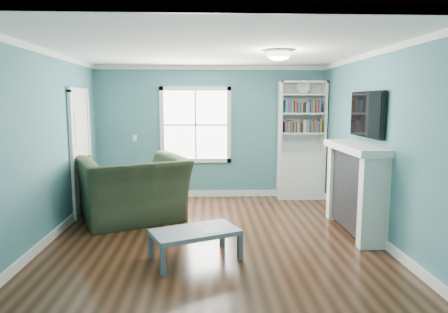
{
  "coord_description": "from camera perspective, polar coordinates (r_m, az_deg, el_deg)",
  "views": [
    {
      "loc": [
        -0.09,
        -5.41,
        1.9
      ],
      "look_at": [
        0.17,
        0.4,
        1.1
      ],
      "focal_mm": 32.0,
      "sensor_mm": 36.0,
      "label": 1
    }
  ],
  "objects": [
    {
      "name": "window",
      "position": [
        7.91,
        -4.07,
        4.52
      ],
      "size": [
        1.4,
        0.06,
        1.5
      ],
      "color": "white",
      "rests_on": "room_walls"
    },
    {
      "name": "coffee_table",
      "position": [
        4.91,
        -4.16,
        -10.95
      ],
      "size": [
        1.16,
        0.91,
        0.37
      ],
      "rotation": [
        0.0,
        0.0,
        0.4
      ],
      "color": "#4F545F",
      "rests_on": "ground"
    },
    {
      "name": "room_walls",
      "position": [
        5.42,
        -1.6,
        4.42
      ],
      "size": [
        5.0,
        5.0,
        5.0
      ],
      "color": "#3E6C7B",
      "rests_on": "ground"
    },
    {
      "name": "tv",
      "position": [
        6.06,
        19.75,
        5.68
      ],
      "size": [
        0.06,
        1.1,
        0.65
      ],
      "primitive_type": "cube",
      "color": "black",
      "rests_on": "fireplace"
    },
    {
      "name": "light_switch",
      "position": [
        8.05,
        -12.63,
        2.62
      ],
      "size": [
        0.08,
        0.01,
        0.12
      ],
      "primitive_type": "cube",
      "color": "white",
      "rests_on": "room_walls"
    },
    {
      "name": "fireplace",
      "position": [
        6.15,
        18.24,
        -4.48
      ],
      "size": [
        0.44,
        1.58,
        1.3
      ],
      "color": "black",
      "rests_on": "ground"
    },
    {
      "name": "door",
      "position": [
        7.19,
        -19.79,
        0.72
      ],
      "size": [
        0.12,
        0.98,
        2.17
      ],
      "color": "silver",
      "rests_on": "ground"
    },
    {
      "name": "recliner",
      "position": [
        6.57,
        -12.91,
        -3.02
      ],
      "size": [
        1.86,
        1.59,
        1.38
      ],
      "primitive_type": "imported",
      "rotation": [
        0.0,
        0.0,
        -2.71
      ],
      "color": "black",
      "rests_on": "ground"
    },
    {
      "name": "ceiling_fixture",
      "position": [
        5.63,
        7.83,
        14.33
      ],
      "size": [
        0.38,
        0.38,
        0.15
      ],
      "color": "white",
      "rests_on": "room_walls"
    },
    {
      "name": "paper_sheet",
      "position": [
        4.88,
        -2.02,
        -10.45
      ],
      "size": [
        0.26,
        0.3,
        0.0
      ],
      "primitive_type": "cube",
      "rotation": [
        0.0,
        0.0,
        0.26
      ],
      "color": "white",
      "rests_on": "coffee_table"
    },
    {
      "name": "floor",
      "position": [
        5.73,
        -1.54,
        -11.56
      ],
      "size": [
        5.0,
        5.0,
        0.0
      ],
      "primitive_type": "plane",
      "color": "black",
      "rests_on": "ground"
    },
    {
      "name": "bookshelf",
      "position": [
        7.99,
        10.94,
        0.64
      ],
      "size": [
        0.9,
        0.35,
        2.31
      ],
      "color": "silver",
      "rests_on": "ground"
    },
    {
      "name": "trim",
      "position": [
        5.45,
        -1.58,
        0.8
      ],
      "size": [
        4.5,
        5.0,
        2.6
      ],
      "color": "white",
      "rests_on": "ground"
    }
  ]
}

